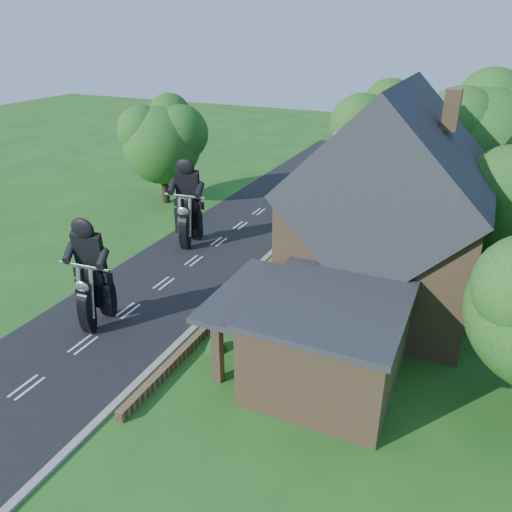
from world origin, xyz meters
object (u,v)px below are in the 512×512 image
at_px(garden_wall, 255,280).
at_px(annex, 326,339).
at_px(motorcycle_follow, 191,232).
at_px(motorcycle_lead, 98,310).
at_px(house, 387,217).

bearing_deg(garden_wall, annex, -46.16).
xyz_separation_m(annex, motorcycle_follow, (-11.21, 8.73, -0.96)).
relative_size(garden_wall, annex, 3.12).
distance_m(garden_wall, annex, 8.19).
relative_size(annex, motorcycle_lead, 4.23).
relative_size(house, motorcycle_lead, 6.14).
bearing_deg(house, garden_wall, -170.83).
xyz_separation_m(garden_wall, house, (6.19, 1.00, 4.14)).
xyz_separation_m(garden_wall, motorcycle_lead, (-4.68, -6.46, 0.58)).
distance_m(annex, motorcycle_follow, 14.24).
height_order(house, motorcycle_follow, house).
xyz_separation_m(garden_wall, motorcycle_follow, (-5.64, 2.93, 0.60)).
xyz_separation_m(garden_wall, annex, (5.57, -5.80, 1.57)).
xyz_separation_m(house, annex, (-0.62, -6.80, -2.58)).
bearing_deg(annex, house, 84.76).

